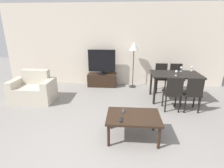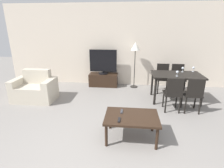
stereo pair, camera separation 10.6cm
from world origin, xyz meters
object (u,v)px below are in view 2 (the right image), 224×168
(dining_chair_near, at_px, (173,93))
(wine_glass_right, at_px, (183,68))
(wine_glass_center, at_px, (177,72))
(tv, at_px, (103,62))
(wine_glass_left, at_px, (193,68))
(armchair, at_px, (35,89))
(dining_chair_far, at_px, (178,77))
(remote_secondary, at_px, (119,120))
(tv_stand, at_px, (103,80))
(dining_chair_far_left, at_px, (163,76))
(floor_lamp, at_px, (135,49))
(coffee_table, at_px, (132,118))
(dining_chair_near_right, at_px, (193,93))
(dining_table, at_px, (177,77))
(remote_primary, at_px, (122,111))

(dining_chair_near, height_order, wine_glass_right, wine_glass_right)
(wine_glass_center, height_order, wine_glass_right, same)
(tv, height_order, wine_glass_left, tv)
(armchair, xyz_separation_m, wine_glass_left, (4.39, 0.68, 0.56))
(dining_chair_far, bearing_deg, remote_secondary, -120.75)
(tv_stand, height_order, dining_chair_far_left, dining_chair_far_left)
(floor_lamp, bearing_deg, dining_chair_near, -62.90)
(wine_glass_right, bearing_deg, dining_chair_near, -114.50)
(coffee_table, bearing_deg, tv_stand, 108.18)
(tv_stand, distance_m, wine_glass_left, 2.84)
(dining_chair_far_left, height_order, wine_glass_left, wine_glass_left)
(tv, relative_size, wine_glass_left, 6.21)
(coffee_table, bearing_deg, dining_chair_near, 50.20)
(dining_chair_far_left, bearing_deg, dining_chair_near, -90.00)
(armchair, relative_size, floor_lamp, 0.74)
(dining_chair_near_right, relative_size, floor_lamp, 0.58)
(armchair, height_order, coffee_table, armchair)
(armchair, relative_size, tv, 1.23)
(dining_table, height_order, remote_primary, dining_table)
(tv_stand, xyz_separation_m, remote_secondary, (0.74, -3.09, 0.25))
(coffee_table, distance_m, wine_glass_center, 2.07)
(tv, height_order, dining_chair_far, tv)
(wine_glass_center, bearing_deg, dining_chair_far, 73.04)
(floor_lamp, distance_m, remote_secondary, 3.18)
(remote_secondary, bearing_deg, coffee_table, 39.54)
(tv_stand, distance_m, remote_primary, 2.88)
(dining_table, distance_m, remote_primary, 2.23)
(dining_chair_far, xyz_separation_m, remote_secondary, (-1.64, -2.76, -0.03))
(dining_table, xyz_separation_m, dining_chair_near_right, (0.23, -0.71, -0.17))
(dining_table, bearing_deg, wine_glass_left, 31.90)
(wine_glass_left, bearing_deg, dining_chair_far, 126.53)
(dining_table, height_order, wine_glass_center, wine_glass_center)
(dining_chair_far_left, xyz_separation_m, remote_primary, (-1.16, -2.44, -0.03))
(dining_chair_far_left, bearing_deg, remote_primary, -115.46)
(dining_chair_near_right, bearing_deg, dining_chair_far_left, 107.79)
(dining_chair_far_left, relative_size, wine_glass_left, 5.94)
(armchair, distance_m, dining_chair_far, 4.24)
(tv, distance_m, dining_chair_far, 2.43)
(armchair, xyz_separation_m, dining_chair_near_right, (4.10, -0.35, 0.19))
(wine_glass_right, bearing_deg, dining_chair_near_right, -88.70)
(armchair, distance_m, remote_secondary, 2.99)
(tv, bearing_deg, wine_glass_right, -18.43)
(dining_table, bearing_deg, floor_lamp, 137.62)
(dining_chair_far, relative_size, wine_glass_right, 5.94)
(dining_chair_far, bearing_deg, armchair, -165.36)
(wine_glass_left, distance_m, wine_glass_right, 0.32)
(coffee_table, bearing_deg, remote_secondary, -140.46)
(tv, bearing_deg, wine_glass_left, -14.86)
(tv_stand, distance_m, dining_chair_near, 2.61)
(coffee_table, xyz_separation_m, dining_chair_near, (0.97, 1.17, 0.09))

